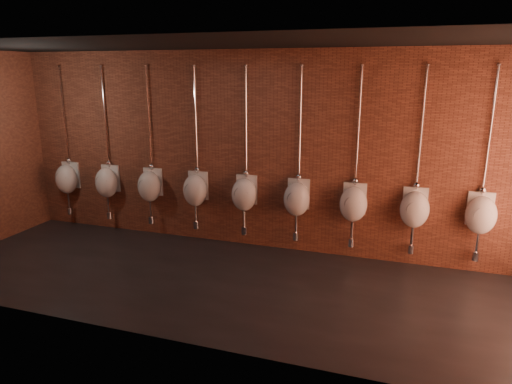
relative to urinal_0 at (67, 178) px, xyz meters
The scene contains 11 objects.
ground 3.97m from the urinal_0, 20.51° to the right, with size 8.50×8.50×0.00m, color black.
room_shell 4.00m from the urinal_0, 20.51° to the right, with size 8.54×3.04×3.22m.
urinal_0 is the anchor object (origin of this frame).
urinal_1 0.88m from the urinal_0, ahead, with size 0.43×0.38×2.72m.
urinal_2 1.76m from the urinal_0, ahead, with size 0.43×0.38×2.72m.
urinal_3 2.64m from the urinal_0, ahead, with size 0.43×0.38×2.72m.
urinal_4 3.52m from the urinal_0, ahead, with size 0.43×0.38×2.72m.
urinal_5 4.40m from the urinal_0, ahead, with size 0.43×0.38×2.72m.
urinal_6 5.28m from the urinal_0, ahead, with size 0.43×0.38×2.72m.
urinal_7 6.16m from the urinal_0, ahead, with size 0.43×0.38×2.72m.
urinal_8 7.05m from the urinal_0, ahead, with size 0.43×0.38×2.72m.
Camera 1 is at (2.34, -5.42, 2.87)m, focal length 32.00 mm.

